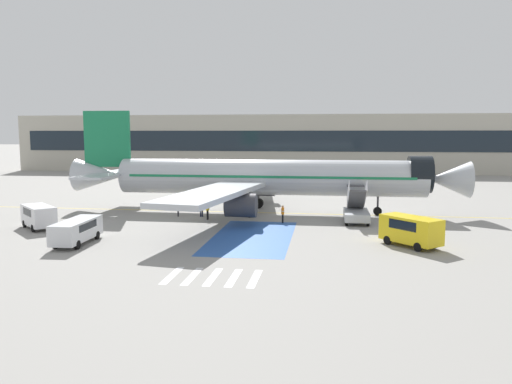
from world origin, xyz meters
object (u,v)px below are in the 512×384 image
Objects in this scene: airliner at (262,177)px; ground_crew_2 at (283,213)px; service_van_0 at (411,229)px; ground_crew_3 at (201,206)px; service_van_1 at (77,229)px; fuel_tanker at (225,176)px; ground_crew_0 at (208,208)px; ground_crew_1 at (178,206)px; terminal_building at (323,144)px; boarding_stairs_forward at (356,212)px; service_van_2 at (39,215)px.

airliner is 6.63m from ground_crew_2.
service_van_0 is 2.45× the size of ground_crew_3.
airliner is at bearing -128.06° from service_van_1.
fuel_tanker is 29.70m from ground_crew_0.
ground_crew_1 is 0.01× the size of terminal_building.
service_van_1 is 13.50m from ground_crew_1.
ground_crew_1 is at bearing 177.07° from boarding_stairs_forward.
terminal_building reaches higher than service_van_2.
terminal_building reaches higher than ground_crew_1.
service_van_0 is 19.35m from ground_crew_0.
airliner is 7.16m from ground_crew_0.
service_van_1 is (-11.73, -16.39, -2.55)m from airliner.
boarding_stairs_forward is 62.15m from terminal_building.
service_van_1 is at bearing -103.38° from terminal_building.
service_van_0 is 13.01m from ground_crew_2.
fuel_tanker reaches higher than ground_crew_1.
ground_crew_3 is (-8.16, 2.17, 0.16)m from ground_crew_2.
terminal_building is at bearing 24.03° from service_van_2.
ground_crew_3 is at bearing -71.66° from service_van_0.
airliner is 7.70× the size of boarding_stairs_forward.
service_van_2 is 2.75× the size of ground_crew_2.
ground_crew_1 is (0.97, -27.98, -0.61)m from fuel_tanker.
service_van_0 reaches higher than ground_crew_1.
ground_crew_3 reaches higher than ground_crew_2.
ground_crew_3 is (2.32, 0.13, 0.02)m from ground_crew_1.
boarding_stairs_forward reaches higher than ground_crew_2.
ground_crew_1 is at bearing -25.52° from ground_crew_3.
service_van_1 reaches higher than ground_crew_2.
airliner is 9.14× the size of service_van_2.
service_van_2 is at bearing 4.15° from ground_crew_3.
terminal_building is at bearing -126.12° from service_van_0.
service_van_2 is at bearing -59.28° from ground_crew_0.
ground_crew_3 is (3.29, -27.85, -0.59)m from fuel_tanker.
ground_crew_2 is (-9.95, 8.37, -0.38)m from service_van_0.
service_van_0 is at bearing 67.33° from ground_crew_0.
service_van_1 is 2.90× the size of ground_crew_0.
service_van_1 is at bearing -86.95° from service_van_2.
airliner reaches higher than boarding_stairs_forward.
fuel_tanker is 2.14× the size of service_van_0.
service_van_2 is 14.72m from ground_crew_0.
airliner is 9.01m from ground_crew_1.
boarding_stairs_forward reaches higher than ground_crew_1.
service_van_0 is 0.83× the size of service_van_1.
terminal_building is (5.83, 57.46, 2.36)m from airliner.
airliner reaches higher than service_van_2.
boarding_stairs_forward is at bearing -86.86° from terminal_building.
boarding_stairs_forward reaches higher than fuel_tanker.
service_van_1 is at bearing -26.57° from ground_crew_0.
terminal_building is at bearing 174.50° from airliner.
ground_crew_1 is at bearing -66.28° from airliner.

